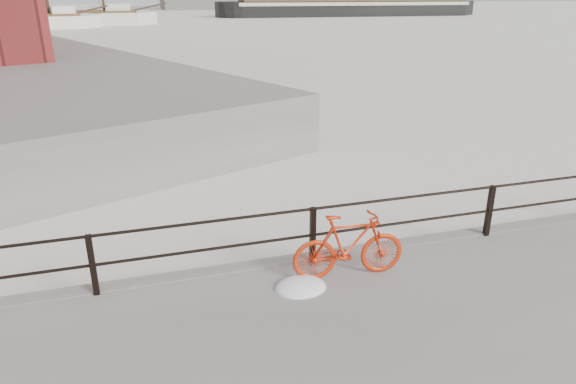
{
  "coord_description": "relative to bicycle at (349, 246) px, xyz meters",
  "views": [
    {
      "loc": [
        -6.16,
        -7.46,
        4.69
      ],
      "look_at": [
        -3.43,
        1.5,
        1.0
      ],
      "focal_mm": 32.0,
      "sensor_mm": 36.0,
      "label": 1
    }
  ],
  "objects": [
    {
      "name": "ground",
      "position": [
        3.11,
        0.77,
        -0.9
      ],
      "size": [
        400.0,
        400.0,
        0.0
      ],
      "primitive_type": "plane",
      "color": "white",
      "rests_on": "ground"
    },
    {
      "name": "guardrail",
      "position": [
        3.11,
        0.62,
        -0.05
      ],
      "size": [
        28.0,
        0.1,
        1.0
      ],
      "primitive_type": null,
      "color": "black",
      "rests_on": "promenade"
    },
    {
      "name": "bicycle",
      "position": [
        0.0,
        0.0,
        0.0
      ],
      "size": [
        1.84,
        0.44,
        1.1
      ],
      "primitive_type": "imported",
      "rotation": [
        0.0,
        0.0,
        -0.09
      ],
      "color": "red",
      "rests_on": "promenade"
    },
    {
      "name": "barque_black",
      "position": [
        39.75,
        91.43,
        -0.9
      ],
      "size": [
        60.66,
        23.11,
        33.74
      ],
      "primitive_type": null,
      "rotation": [
        0.0,
        0.0,
        -0.06
      ],
      "color": "black",
      "rests_on": "ground"
    },
    {
      "name": "schooner_mid",
      "position": [
        -12.53,
        76.28,
        -0.9
      ],
      "size": [
        30.48,
        12.94,
        21.77
      ],
      "primitive_type": null,
      "rotation": [
        0.0,
        0.0,
        0.0
      ],
      "color": "silver",
      "rests_on": "ground"
    },
    {
      "name": "schooner_left",
      "position": [
        -18.2,
        69.38,
        -0.9
      ],
      "size": [
        27.92,
        16.8,
        19.65
      ],
      "primitive_type": null,
      "rotation": [
        0.0,
        0.0,
        0.2
      ],
      "color": "white",
      "rests_on": "ground"
    }
  ]
}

